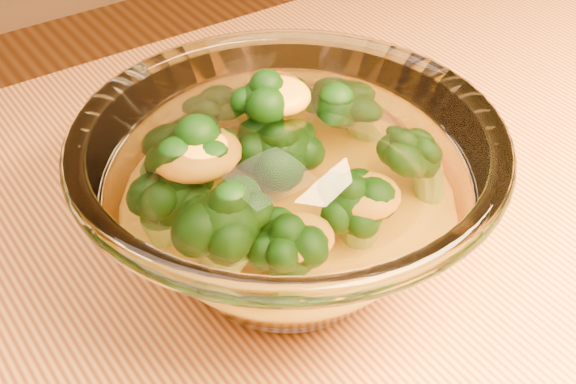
{
  "coord_description": "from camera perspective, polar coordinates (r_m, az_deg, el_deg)",
  "views": [
    {
      "loc": [
        -0.12,
        -0.2,
        1.1
      ],
      "look_at": [
        0.08,
        0.09,
        0.81
      ],
      "focal_mm": 50.0,
      "sensor_mm": 36.0,
      "label": 1
    }
  ],
  "objects": [
    {
      "name": "glass_bowl",
      "position": [
        0.46,
        0.0,
        -0.51
      ],
      "size": [
        0.24,
        0.24,
        0.11
      ],
      "color": "white",
      "rests_on": "table"
    },
    {
      "name": "cheese_sauce",
      "position": [
        0.47,
        0.0,
        -2.64
      ],
      "size": [
        0.14,
        0.14,
        0.04
      ],
      "primitive_type": "ellipsoid",
      "color": "orange",
      "rests_on": "glass_bowl"
    },
    {
      "name": "broccoli_heap",
      "position": [
        0.46,
        -1.44,
        1.76
      ],
      "size": [
        0.16,
        0.15,
        0.08
      ],
      "color": "black",
      "rests_on": "cheese_sauce"
    }
  ]
}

